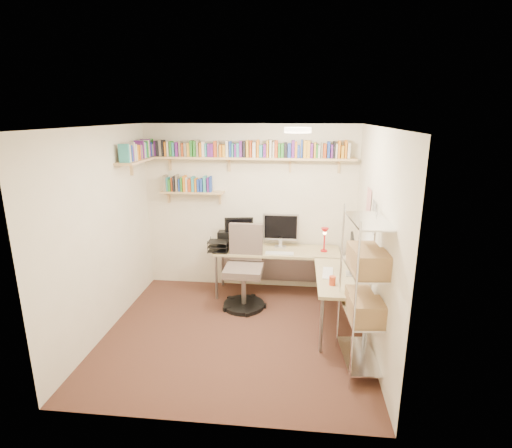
# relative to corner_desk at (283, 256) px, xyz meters

# --- Properties ---
(ground) EXTENTS (3.20, 3.20, 0.00)m
(ground) POSITION_rel_corner_desk_xyz_m (-0.54, -0.95, -0.70)
(ground) COLOR #40251B
(ground) RESTS_ON ground
(room_shell) EXTENTS (3.24, 3.04, 2.52)m
(room_shell) POSITION_rel_corner_desk_xyz_m (-0.54, -0.95, 0.85)
(room_shell) COLOR beige
(room_shell) RESTS_ON ground
(wall_shelves) EXTENTS (3.12, 1.09, 0.80)m
(wall_shelves) POSITION_rel_corner_desk_xyz_m (-0.98, 0.35, 1.33)
(wall_shelves) COLOR tan
(wall_shelves) RESTS_ON ground
(corner_desk) EXTENTS (2.09, 1.80, 1.23)m
(corner_desk) POSITION_rel_corner_desk_xyz_m (0.00, 0.00, 0.00)
(corner_desk) COLOR tan
(corner_desk) RESTS_ON ground
(office_chair) EXTENTS (0.61, 0.62, 1.16)m
(office_chair) POSITION_rel_corner_desk_xyz_m (-0.53, -0.17, -0.21)
(office_chair) COLOR black
(office_chair) RESTS_ON ground
(wire_rack) EXTENTS (0.43, 0.77, 1.72)m
(wire_rack) POSITION_rel_corner_desk_xyz_m (0.88, -1.51, 0.28)
(wire_rack) COLOR silver
(wire_rack) RESTS_ON ground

